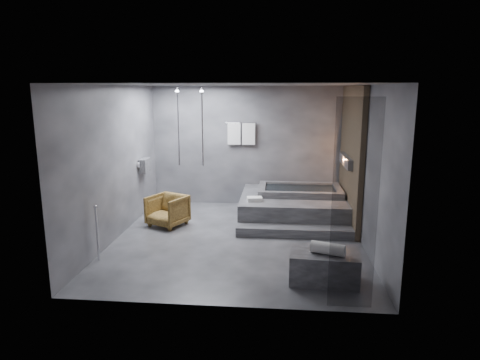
# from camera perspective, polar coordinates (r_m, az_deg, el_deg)

# --- Properties ---
(room) EXTENTS (5.00, 5.04, 2.82)m
(room) POSITION_cam_1_polar(r_m,az_deg,el_deg) (7.80, 2.75, 4.69)
(room) COLOR #2F2F32
(room) RESTS_ON ground
(tub_deck) EXTENTS (2.20, 2.00, 0.50)m
(tub_deck) POSITION_cam_1_polar(r_m,az_deg,el_deg) (9.28, 7.05, -3.52)
(tub_deck) COLOR #353537
(tub_deck) RESTS_ON ground
(tub_step) EXTENTS (2.20, 0.36, 0.18)m
(tub_step) POSITION_cam_1_polar(r_m,az_deg,el_deg) (8.20, 7.25, -6.82)
(tub_step) COLOR #353537
(tub_step) RESTS_ON ground
(concrete_bench) EXTENTS (1.01, 0.60, 0.44)m
(concrete_bench) POSITION_cam_1_polar(r_m,az_deg,el_deg) (6.38, 11.13, -11.40)
(concrete_bench) COLOR #363639
(concrete_bench) RESTS_ON ground
(driftwood_chair) EXTENTS (0.90, 0.91, 0.63)m
(driftwood_chair) POSITION_cam_1_polar(r_m,az_deg,el_deg) (8.81, -9.66, -4.02)
(driftwood_chair) COLOR #442E11
(driftwood_chair) RESTS_ON ground
(rolled_towel) EXTENTS (0.51, 0.33, 0.17)m
(rolled_towel) POSITION_cam_1_polar(r_m,az_deg,el_deg) (6.23, 11.63, -8.95)
(rolled_towel) COLOR white
(rolled_towel) RESTS_ON concrete_bench
(deck_towel) EXTENTS (0.33, 0.27, 0.08)m
(deck_towel) POSITION_cam_1_polar(r_m,az_deg,el_deg) (8.68, 1.96, -2.55)
(deck_towel) COLOR white
(deck_towel) RESTS_ON tub_deck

